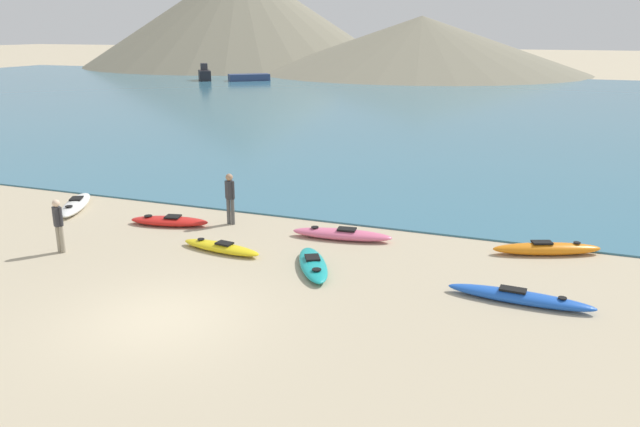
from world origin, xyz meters
name	(u,v)px	position (x,y,z in m)	size (l,w,h in m)	color
ground_plane	(161,318)	(0.00, 0.00, 0.00)	(400.00, 400.00, 0.00)	tan
bay_water	(460,106)	(0.00, 43.28, 0.03)	(160.00, 70.00, 0.06)	teal
far_hill_left	(241,15)	(-46.45, 92.06, 8.69)	(55.09, 55.09, 17.37)	gray
far_hill_midleft	(421,44)	(-12.37, 84.34, 4.08)	(48.77, 48.77, 8.16)	gray
kayak_on_sand_0	(547,249)	(8.11, 7.64, 0.18)	(3.17, 1.72, 0.40)	orange
kayak_on_sand_1	(76,204)	(-8.21, 6.51, 0.17)	(2.09, 3.11, 0.39)	white
kayak_on_sand_2	(520,297)	(7.61, 3.84, 0.15)	(3.50, 0.76, 0.34)	blue
kayak_on_sand_3	(342,234)	(2.04, 6.78, 0.16)	(3.24, 1.05, 0.37)	#E5668C
kayak_on_sand_4	(169,221)	(-3.87, 6.08, 0.15)	(2.80, 1.34, 0.33)	red
kayak_on_sand_5	(313,264)	(2.13, 4.09, 0.14)	(1.93, 2.69, 0.32)	teal
kayak_on_sand_6	(221,247)	(-0.94, 4.42, 0.13)	(2.75, 0.94, 0.31)	yellow
person_near_foreground	(58,222)	(-5.34, 2.67, 0.93)	(0.33, 0.28, 1.62)	gray
person_near_waterline	(230,196)	(-1.99, 6.93, 1.00)	(0.35, 0.31, 1.75)	#4C4C4C
moored_boat_1	(204,74)	(-34.37, 58.91, 0.79)	(3.04, 3.54, 2.09)	black
moored_boat_2	(249,77)	(-28.92, 60.51, 0.47)	(5.23, 4.66, 0.81)	navy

